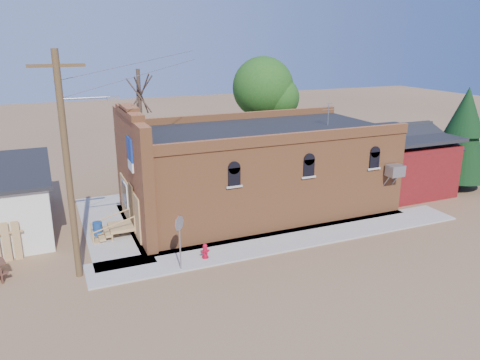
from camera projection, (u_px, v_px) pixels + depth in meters
name	position (u px, v px, depth m)	size (l,w,h in m)	color
ground	(271.00, 253.00, 21.20)	(120.00, 120.00, 0.00)	brown
sidewalk_south	(291.00, 239.00, 22.54)	(19.00, 2.20, 0.08)	#9E9991
sidewalk_west	(110.00, 226.00, 24.11)	(2.60, 10.00, 0.08)	#9E9991
brick_bar	(254.00, 170.00, 25.97)	(16.40, 7.97, 6.30)	#A65E32
red_shed	(395.00, 154.00, 29.69)	(5.40, 6.40, 4.30)	#601010
utility_pole	(69.00, 163.00, 17.82)	(3.12, 0.26, 9.00)	#4A341D
tree_bare_near	(139.00, 94.00, 29.79)	(2.80, 2.80, 7.65)	#4D362C
tree_leafy	(263.00, 88.00, 33.61)	(4.40, 4.40, 8.15)	#4D362C
evergreen_tree	(464.00, 131.00, 29.45)	(3.60, 3.60, 6.50)	#4D362C
fire_hydrant	(205.00, 251.00, 20.47)	(0.40, 0.39, 0.67)	#A50921
stop_sign	(179.00, 228.00, 19.05)	(0.49, 0.51, 2.39)	gray
trash_barrel	(98.00, 229.00, 22.77)	(0.46, 0.46, 0.70)	navy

